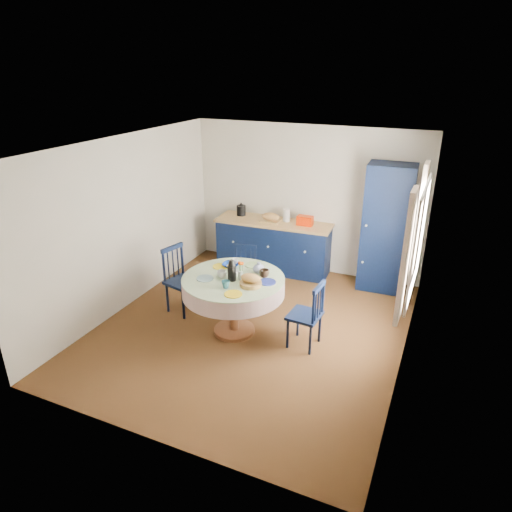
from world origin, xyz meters
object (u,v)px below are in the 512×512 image
(chair_left, at_px, (181,279))
(mug_b, at_px, (226,284))
(dining_table, at_px, (234,287))
(cobalt_bowl, at_px, (231,265))
(pantry_cabinet, at_px, (386,229))
(kitchen_counter, at_px, (274,245))
(chair_far, at_px, (244,273))
(chair_right, at_px, (307,314))
(mug_c, at_px, (264,273))
(mug_d, at_px, (235,262))
(mug_a, at_px, (222,274))

(chair_left, height_order, mug_b, chair_left)
(dining_table, xyz_separation_m, cobalt_bowl, (-0.19, 0.30, 0.15))
(pantry_cabinet, bearing_deg, kitchen_counter, 178.51)
(chair_left, xyz_separation_m, chair_far, (0.67, 0.71, -0.07))
(chair_left, distance_m, chair_right, 1.99)
(mug_c, bearing_deg, dining_table, -152.10)
(chair_far, xyz_separation_m, mug_d, (0.14, -0.56, 0.43))
(pantry_cabinet, xyz_separation_m, chair_right, (-0.58, -2.10, -0.55))
(chair_far, xyz_separation_m, chair_right, (1.31, -0.87, 0.03))
(cobalt_bowl, bearing_deg, mug_d, 80.47)
(mug_c, distance_m, cobalt_bowl, 0.55)
(kitchen_counter, height_order, mug_b, kitchen_counter)
(mug_a, xyz_separation_m, mug_d, (-0.02, 0.44, -0.00))
(mug_a, distance_m, mug_b, 0.31)
(chair_left, relative_size, mug_a, 8.10)
(kitchen_counter, distance_m, mug_a, 2.23)
(chair_left, height_order, mug_d, chair_left)
(chair_left, distance_m, cobalt_bowl, 0.87)
(chair_right, relative_size, mug_c, 6.84)
(chair_left, height_order, mug_c, chair_left)
(mug_d, distance_m, cobalt_bowl, 0.10)
(kitchen_counter, relative_size, mug_c, 15.35)
(kitchen_counter, distance_m, mug_c, 2.10)
(pantry_cabinet, xyz_separation_m, mug_b, (-1.54, -2.48, -0.15))
(kitchen_counter, bearing_deg, cobalt_bowl, -89.80)
(chair_right, relative_size, cobalt_bowl, 3.95)
(mug_d, bearing_deg, mug_a, -87.08)
(pantry_cabinet, relative_size, chair_right, 2.23)
(mug_c, xyz_separation_m, mug_d, (-0.52, 0.21, -0.01))
(dining_table, height_order, mug_d, dining_table)
(pantry_cabinet, distance_m, mug_c, 2.34)
(cobalt_bowl, bearing_deg, chair_far, 100.71)
(chair_far, bearing_deg, pantry_cabinet, 22.62)
(pantry_cabinet, height_order, mug_d, pantry_cabinet)
(mug_a, height_order, mug_c, mug_c)
(pantry_cabinet, relative_size, mug_d, 21.28)
(dining_table, height_order, chair_far, dining_table)
(chair_left, relative_size, chair_far, 1.17)
(kitchen_counter, xyz_separation_m, mug_d, (0.12, -1.75, 0.40))
(chair_far, bearing_deg, mug_d, -86.37)
(pantry_cabinet, xyz_separation_m, mug_a, (-1.72, -2.23, -0.15))
(chair_right, distance_m, mug_a, 1.22)
(dining_table, bearing_deg, pantry_cabinet, 54.21)
(mug_a, height_order, mug_d, mug_a)
(chair_right, bearing_deg, mug_c, -94.63)
(dining_table, xyz_separation_m, mug_b, (0.04, -0.30, 0.17))
(mug_b, relative_size, mug_c, 0.78)
(mug_d, bearing_deg, cobalt_bowl, -99.53)
(mug_d, bearing_deg, mug_b, -73.21)
(mug_c, bearing_deg, chair_far, 130.82)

